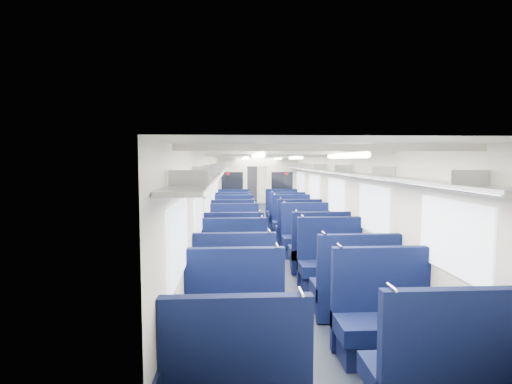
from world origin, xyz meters
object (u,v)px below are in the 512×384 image
at_px(seat_1, 438,382).
at_px(seat_15, 292,224).
at_px(seat_8, 234,254).
at_px(seat_16, 234,218).
at_px(seat_11, 306,239).
at_px(seat_3, 384,324).
at_px(end_door, 250,184).
at_px(seat_6, 234,268).
at_px(seat_4, 235,289).
at_px(seat_7, 331,267).
at_px(seat_19, 282,214).
at_px(seat_9, 319,253).
at_px(bulkhead, 257,188).
at_px(seat_18, 234,214).
at_px(seat_13, 298,231).
at_px(seat_5, 354,291).
at_px(seat_10, 234,241).
at_px(seat_2, 235,325).
at_px(seat_17, 286,218).
at_px(seat_12, 234,232).
at_px(seat_14, 234,225).

xyz_separation_m(seat_1, seat_15, (0.00, 8.12, 0.00)).
xyz_separation_m(seat_8, seat_16, (0.00, 4.77, 0.00)).
bearing_deg(seat_11, seat_3, -90.00).
bearing_deg(seat_1, end_door, 92.75).
distance_m(seat_6, seat_15, 4.88).
relative_size(seat_4, seat_7, 1.00).
height_order(seat_7, seat_19, same).
bearing_deg(seat_4, seat_9, 51.75).
relative_size(bulkhead, seat_7, 2.23).
bearing_deg(seat_8, seat_15, 64.98).
height_order(seat_4, seat_18, same).
xyz_separation_m(seat_8, seat_18, (0.00, 5.82, 0.00)).
bearing_deg(seat_13, seat_5, -90.00).
xyz_separation_m(seat_3, seat_5, (0.00, 1.10, 0.00)).
bearing_deg(seat_19, seat_13, -90.00).
xyz_separation_m(end_door, seat_10, (-0.83, -11.44, -0.61)).
distance_m(end_door, seat_7, 13.75).
bearing_deg(seat_2, seat_17, 78.43).
xyz_separation_m(end_door, seat_15, (0.83, -9.15, -0.61)).
height_order(seat_8, seat_19, same).
distance_m(bulkhead, seat_18, 1.28).
bearing_deg(seat_15, seat_3, -90.00).
distance_m(seat_2, seat_6, 2.32).
height_order(seat_7, seat_13, same).
distance_m(seat_2, seat_12, 5.78).
xyz_separation_m(seat_8, seat_14, (0.00, 3.51, 0.00)).
bearing_deg(seat_7, seat_11, 90.00).
height_order(end_door, seat_5, end_door).
relative_size(bulkhead, seat_17, 2.23).
bearing_deg(seat_16, seat_7, -73.98).
bearing_deg(seat_8, seat_2, -90.00).
bearing_deg(end_door, seat_5, -86.84).
bearing_deg(seat_5, seat_14, 105.93).
bearing_deg(bulkhead, seat_19, -31.52).
height_order(seat_11, seat_19, same).
xyz_separation_m(seat_2, seat_8, (0.00, 3.35, 0.00)).
distance_m(seat_6, seat_10, 2.30).
xyz_separation_m(seat_5, seat_13, (0.00, 4.77, 0.00)).
relative_size(seat_6, seat_14, 1.00).
bearing_deg(end_door, seat_16, -95.97).
distance_m(seat_1, seat_17, 9.32).
distance_m(seat_6, seat_7, 1.66).
distance_m(seat_12, seat_14, 1.08).
bearing_deg(seat_16, seat_2, -90.00).
relative_size(end_door, seat_1, 1.60).
bearing_deg(seat_12, seat_13, 1.08).
height_order(seat_16, seat_18, same).
xyz_separation_m(end_door, seat_7, (0.83, -13.71, -0.61)).
bearing_deg(seat_13, seat_7, -90.00).
xyz_separation_m(seat_1, seat_7, (0.00, 3.56, 0.00)).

